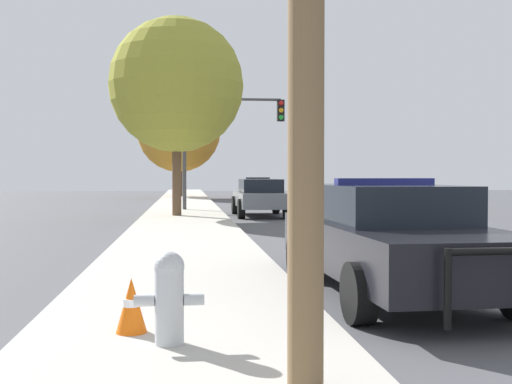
{
  "coord_description": "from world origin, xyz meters",
  "views": [
    {
      "loc": [
        -5.08,
        -6.87,
        1.58
      ],
      "look_at": [
        -2.01,
        20.84,
        0.82
      ],
      "focal_mm": 45.0,
      "sensor_mm": 36.0,
      "label": 1
    }
  ],
  "objects_px": {
    "traffic_cone": "(131,305)",
    "car_background_distant": "(257,187)",
    "tree_sidewalk_far": "(179,130)",
    "car_background_oncoming": "(361,194)",
    "tree_sidewalk_mid": "(176,85)",
    "fire_hydrant": "(169,295)",
    "traffic_light": "(227,128)",
    "car_background_midblock": "(260,196)",
    "police_car": "(389,237)"
  },
  "relations": [
    {
      "from": "car_background_distant",
      "to": "car_background_oncoming",
      "type": "xyz_separation_m",
      "value": [
        2.92,
        -14.59,
        -0.01
      ]
    },
    {
      "from": "fire_hydrant",
      "to": "car_background_oncoming",
      "type": "relative_size",
      "value": 0.17
    },
    {
      "from": "tree_sidewalk_far",
      "to": "traffic_cone",
      "type": "distance_m",
      "value": 37.37
    },
    {
      "from": "traffic_light",
      "to": "tree_sidewalk_far",
      "type": "height_order",
      "value": "tree_sidewalk_far"
    },
    {
      "from": "tree_sidewalk_mid",
      "to": "traffic_cone",
      "type": "relative_size",
      "value": 13.83
    },
    {
      "from": "fire_hydrant",
      "to": "traffic_cone",
      "type": "distance_m",
      "value": 0.6
    },
    {
      "from": "police_car",
      "to": "car_background_midblock",
      "type": "relative_size",
      "value": 1.12
    },
    {
      "from": "car_background_distant",
      "to": "traffic_cone",
      "type": "distance_m",
      "value": 36.4
    },
    {
      "from": "police_car",
      "to": "tree_sidewalk_mid",
      "type": "bearing_deg",
      "value": -80.71
    },
    {
      "from": "traffic_light",
      "to": "traffic_cone",
      "type": "bearing_deg",
      "value": -96.13
    },
    {
      "from": "traffic_light",
      "to": "car_background_oncoming",
      "type": "xyz_separation_m",
      "value": [
        5.92,
        0.61,
        -2.81
      ]
    },
    {
      "from": "car_background_distant",
      "to": "car_background_midblock",
      "type": "height_order",
      "value": "car_background_midblock"
    },
    {
      "from": "fire_hydrant",
      "to": "traffic_light",
      "type": "height_order",
      "value": "traffic_light"
    },
    {
      "from": "traffic_light",
      "to": "car_background_distant",
      "type": "bearing_deg",
      "value": 78.83
    },
    {
      "from": "traffic_cone",
      "to": "car_background_distant",
      "type": "bearing_deg",
      "value": 81.72
    },
    {
      "from": "traffic_cone",
      "to": "traffic_light",
      "type": "bearing_deg",
      "value": 83.87
    },
    {
      "from": "traffic_light",
      "to": "car_background_midblock",
      "type": "bearing_deg",
      "value": -68.2
    },
    {
      "from": "car_background_midblock",
      "to": "tree_sidewalk_far",
      "type": "height_order",
      "value": "tree_sidewalk_far"
    },
    {
      "from": "car_background_distant",
      "to": "traffic_cone",
      "type": "relative_size",
      "value": 8.16
    },
    {
      "from": "police_car",
      "to": "car_background_distant",
      "type": "relative_size",
      "value": 1.24
    },
    {
      "from": "fire_hydrant",
      "to": "traffic_light",
      "type": "relative_size",
      "value": 0.17
    },
    {
      "from": "fire_hydrant",
      "to": "car_background_midblock",
      "type": "bearing_deg",
      "value": 80.98
    },
    {
      "from": "car_background_distant",
      "to": "car_background_midblock",
      "type": "relative_size",
      "value": 0.9
    },
    {
      "from": "car_background_distant",
      "to": "tree_sidewalk_mid",
      "type": "bearing_deg",
      "value": -100.07
    },
    {
      "from": "car_background_distant",
      "to": "car_background_midblock",
      "type": "xyz_separation_m",
      "value": [
        -1.93,
        -17.89,
        0.01
      ]
    },
    {
      "from": "police_car",
      "to": "tree_sidewalk_mid",
      "type": "distance_m",
      "value": 15.51
    },
    {
      "from": "police_car",
      "to": "traffic_light",
      "type": "bearing_deg",
      "value": -89.25
    },
    {
      "from": "car_background_midblock",
      "to": "car_background_oncoming",
      "type": "relative_size",
      "value": 0.98
    },
    {
      "from": "car_background_midblock",
      "to": "police_car",
      "type": "bearing_deg",
      "value": -90.6
    },
    {
      "from": "fire_hydrant",
      "to": "car_background_oncoming",
      "type": "height_order",
      "value": "car_background_oncoming"
    },
    {
      "from": "fire_hydrant",
      "to": "car_background_midblock",
      "type": "relative_size",
      "value": 0.17
    },
    {
      "from": "tree_sidewalk_mid",
      "to": "traffic_cone",
      "type": "distance_m",
      "value": 17.47
    },
    {
      "from": "traffic_light",
      "to": "tree_sidewalk_far",
      "type": "relative_size",
      "value": 0.66
    },
    {
      "from": "car_background_distant",
      "to": "tree_sidewalk_mid",
      "type": "distance_m",
      "value": 20.15
    },
    {
      "from": "car_background_oncoming",
      "to": "tree_sidewalk_mid",
      "type": "xyz_separation_m",
      "value": [
        -7.95,
        -4.5,
        4.0
      ]
    },
    {
      "from": "fire_hydrant",
      "to": "tree_sidewalk_mid",
      "type": "xyz_separation_m",
      "value": [
        -0.15,
        17.37,
        4.18
      ]
    },
    {
      "from": "car_background_oncoming",
      "to": "traffic_cone",
      "type": "bearing_deg",
      "value": 65.19
    },
    {
      "from": "tree_sidewalk_far",
      "to": "traffic_cone",
      "type": "bearing_deg",
      "value": -90.15
    },
    {
      "from": "car_background_midblock",
      "to": "tree_sidewalk_far",
      "type": "relative_size",
      "value": 0.64
    },
    {
      "from": "fire_hydrant",
      "to": "car_background_midblock",
      "type": "height_order",
      "value": "car_background_midblock"
    },
    {
      "from": "tree_sidewalk_far",
      "to": "tree_sidewalk_mid",
      "type": "relative_size",
      "value": 1.03
    },
    {
      "from": "tree_sidewalk_mid",
      "to": "car_background_oncoming",
      "type": "bearing_deg",
      "value": 29.52
    },
    {
      "from": "car_background_distant",
      "to": "tree_sidewalk_far",
      "type": "bearing_deg",
      "value": 172.38
    },
    {
      "from": "fire_hydrant",
      "to": "car_background_distant",
      "type": "xyz_separation_m",
      "value": [
        4.88,
        36.47,
        0.18
      ]
    },
    {
      "from": "fire_hydrant",
      "to": "traffic_cone",
      "type": "height_order",
      "value": "fire_hydrant"
    },
    {
      "from": "car_background_oncoming",
      "to": "tree_sidewalk_mid",
      "type": "distance_m",
      "value": 9.98
    },
    {
      "from": "fire_hydrant",
      "to": "tree_sidewalk_mid",
      "type": "bearing_deg",
      "value": 90.51
    },
    {
      "from": "tree_sidewalk_far",
      "to": "car_background_oncoming",
      "type": "bearing_deg",
      "value": -62.85
    },
    {
      "from": "traffic_cone",
      "to": "car_background_oncoming",
      "type": "bearing_deg",
      "value": 69.16
    },
    {
      "from": "car_background_midblock",
      "to": "tree_sidewalk_mid",
      "type": "relative_size",
      "value": 0.65
    }
  ]
}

